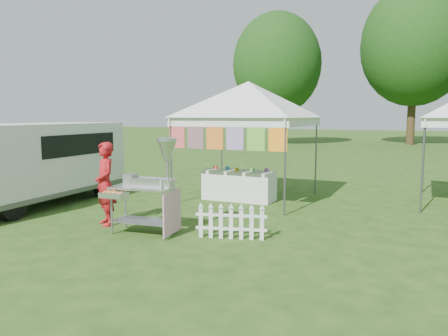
% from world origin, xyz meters
% --- Properties ---
extents(ground, '(120.00, 120.00, 0.00)m').
position_xyz_m(ground, '(0.00, 0.00, 0.00)').
color(ground, '#264714').
rests_on(ground, ground).
extents(canopy_main, '(4.24, 4.24, 3.45)m').
position_xyz_m(canopy_main, '(0.00, 3.49, 2.99)').
color(canopy_main, '#59595E').
rests_on(canopy_main, ground).
extents(tree_left, '(6.40, 6.40, 9.53)m').
position_xyz_m(tree_left, '(-6.00, 24.00, 5.83)').
color(tree_left, '#342513').
rests_on(tree_left, ground).
extents(tree_mid, '(7.60, 7.60, 11.52)m').
position_xyz_m(tree_mid, '(3.00, 28.00, 7.14)').
color(tree_mid, '#342513').
rests_on(tree_mid, ground).
extents(donut_cart, '(1.26, 0.99, 1.75)m').
position_xyz_m(donut_cart, '(-0.31, -0.37, 1.03)').
color(donut_cart, gray).
rests_on(donut_cart, ground).
extents(vendor, '(0.71, 0.66, 1.64)m').
position_xyz_m(vendor, '(-1.53, -0.18, 0.82)').
color(vendor, '#AD151B').
rests_on(vendor, ground).
extents(cargo_van, '(2.14, 4.80, 1.95)m').
position_xyz_m(cargo_van, '(-4.44, 0.85, 1.05)').
color(cargo_van, white).
rests_on(cargo_van, ground).
extents(picket_fence, '(1.22, 0.36, 0.56)m').
position_xyz_m(picket_fence, '(1.11, -0.04, 0.29)').
color(picket_fence, white).
rests_on(picket_fence, ground).
extents(display_table, '(1.80, 0.70, 0.76)m').
position_xyz_m(display_table, '(-0.15, 3.28, 0.38)').
color(display_table, white).
rests_on(display_table, ground).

